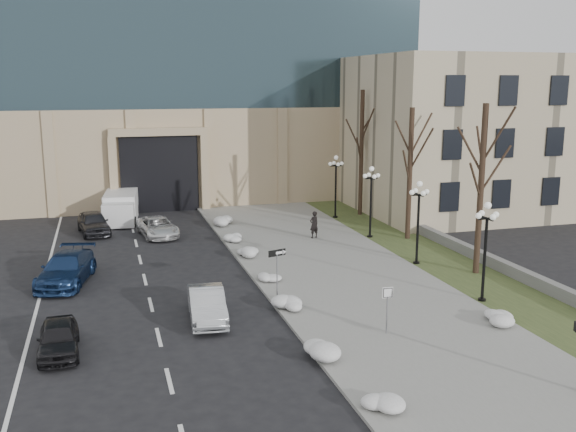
% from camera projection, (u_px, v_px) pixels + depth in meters
% --- Properties ---
extents(ground, '(160.00, 160.00, 0.00)m').
position_uv_depth(ground, '(368.00, 382.00, 21.87)').
color(ground, black).
rests_on(ground, ground).
extents(sidewalk, '(9.00, 40.00, 0.12)m').
position_uv_depth(sidewalk, '(326.00, 264.00, 35.97)').
color(sidewalk, gray).
rests_on(sidewalk, ground).
extents(curb, '(0.30, 40.00, 0.14)m').
position_uv_depth(curb, '(248.00, 270.00, 34.73)').
color(curb, gray).
rests_on(curb, ground).
extents(grass_strip, '(4.00, 40.00, 0.10)m').
position_uv_depth(grass_strip, '(430.00, 255.00, 37.75)').
color(grass_strip, '#364422').
rests_on(grass_strip, ground).
extents(stone_wall, '(0.50, 30.00, 0.70)m').
position_uv_depth(stone_wall, '(444.00, 240.00, 40.12)').
color(stone_wall, slate).
rests_on(stone_wall, ground).
extents(classical_building, '(22.00, 18.12, 12.00)m').
position_uv_depth(classical_building, '(481.00, 132.00, 52.97)').
color(classical_building, '#C2B292').
rests_on(classical_building, ground).
extents(car_a, '(1.56, 3.68, 1.24)m').
position_uv_depth(car_a, '(58.00, 338.00, 24.07)').
color(car_a, black).
rests_on(car_a, ground).
extents(car_b, '(1.80, 4.33, 1.39)m').
position_uv_depth(car_b, '(207.00, 305.00, 27.45)').
color(car_b, '#B8BDC1').
rests_on(car_b, ground).
extents(car_c, '(3.27, 5.63, 1.53)m').
position_uv_depth(car_c, '(66.00, 269.00, 32.48)').
color(car_c, navy).
rests_on(car_c, ground).
extents(car_d, '(2.77, 4.86, 1.28)m').
position_uv_depth(car_d, '(157.00, 227.00, 42.50)').
color(car_d, silver).
rests_on(car_d, ground).
extents(car_e, '(2.44, 4.68, 1.52)m').
position_uv_depth(car_e, '(94.00, 223.00, 43.18)').
color(car_e, '#2B2B2F').
rests_on(car_e, ground).
extents(pedestrian, '(0.74, 0.60, 1.77)m').
position_uv_depth(pedestrian, '(314.00, 225.00, 41.49)').
color(pedestrian, black).
rests_on(pedestrian, sidewalk).
extents(box_truck, '(2.87, 6.66, 2.05)m').
position_uv_depth(box_truck, '(121.00, 207.00, 47.34)').
color(box_truck, silver).
rests_on(box_truck, ground).
extents(one_way_sign, '(0.95, 0.38, 2.53)m').
position_uv_depth(one_way_sign, '(280.00, 259.00, 29.47)').
color(one_way_sign, slate).
rests_on(one_way_sign, ground).
extents(keep_sign, '(0.44, 0.07, 2.06)m').
position_uv_depth(keep_sign, '(387.00, 300.00, 25.52)').
color(keep_sign, slate).
rests_on(keep_sign, ground).
extents(snow_clump_a, '(1.10, 1.60, 0.36)m').
position_uv_depth(snow_clump_a, '(377.00, 404.00, 19.76)').
color(snow_clump_a, silver).
rests_on(snow_clump_a, sidewalk).
extents(snow_clump_b, '(1.10, 1.60, 0.36)m').
position_uv_depth(snow_clump_b, '(323.00, 352.00, 23.58)').
color(snow_clump_b, silver).
rests_on(snow_clump_b, sidewalk).
extents(snow_clump_c, '(1.10, 1.60, 0.36)m').
position_uv_depth(snow_clump_c, '(283.00, 304.00, 28.70)').
color(snow_clump_c, silver).
rests_on(snow_clump_c, sidewalk).
extents(snow_clump_d, '(1.10, 1.60, 0.36)m').
position_uv_depth(snow_clump_d, '(270.00, 280.00, 32.21)').
color(snow_clump_d, silver).
rests_on(snow_clump_d, sidewalk).
extents(snow_clump_e, '(1.10, 1.60, 0.36)m').
position_uv_depth(snow_clump_e, '(250.00, 253.00, 37.24)').
color(snow_clump_e, silver).
rests_on(snow_clump_e, sidewalk).
extents(snow_clump_f, '(1.10, 1.60, 0.36)m').
position_uv_depth(snow_clump_f, '(237.00, 239.00, 40.57)').
color(snow_clump_f, silver).
rests_on(snow_clump_f, sidewalk).
extents(snow_clump_g, '(1.10, 1.60, 0.36)m').
position_uv_depth(snow_clump_g, '(222.00, 222.00, 45.51)').
color(snow_clump_g, silver).
rests_on(snow_clump_g, sidewalk).
extents(snow_clump_h, '(1.10, 1.60, 0.36)m').
position_uv_depth(snow_clump_h, '(501.00, 318.00, 26.97)').
color(snow_clump_h, silver).
rests_on(snow_clump_h, sidewalk).
extents(lamppost_a, '(1.18, 1.18, 4.76)m').
position_uv_depth(lamppost_a, '(486.00, 238.00, 29.15)').
color(lamppost_a, black).
rests_on(lamppost_a, ground).
extents(lamppost_b, '(1.18, 1.18, 4.76)m').
position_uv_depth(lamppost_b, '(419.00, 211.00, 35.26)').
color(lamppost_b, black).
rests_on(lamppost_b, ground).
extents(lamppost_c, '(1.18, 1.18, 4.76)m').
position_uv_depth(lamppost_c, '(371.00, 192.00, 41.37)').
color(lamppost_c, black).
rests_on(lamppost_c, ground).
extents(lamppost_d, '(1.18, 1.18, 4.76)m').
position_uv_depth(lamppost_d, '(336.00, 178.00, 47.48)').
color(lamppost_d, black).
rests_on(lamppost_d, ground).
extents(tree_near, '(3.20, 3.20, 9.00)m').
position_uv_depth(tree_near, '(482.00, 166.00, 32.95)').
color(tree_near, black).
rests_on(tree_near, ground).
extents(tree_mid, '(3.20, 3.20, 8.50)m').
position_uv_depth(tree_mid, '(411.00, 155.00, 40.53)').
color(tree_mid, black).
rests_on(tree_mid, ground).
extents(tree_far, '(3.20, 3.20, 9.50)m').
position_uv_depth(tree_far, '(362.00, 135.00, 47.92)').
color(tree_far, black).
rests_on(tree_far, ground).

